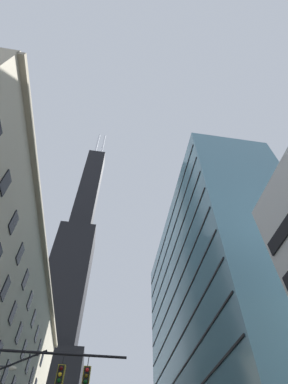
# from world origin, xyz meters

# --- Properties ---
(dark_skyscraper) EXTENTS (22.16, 22.16, 183.18)m
(dark_skyscraper) POSITION_xyz_m (-16.44, 86.46, 51.44)
(dark_skyscraper) COLOR black
(dark_skyscraper) RESTS_ON ground
(glass_office_midrise) EXTENTS (14.55, 44.64, 47.52)m
(glass_office_midrise) POSITION_xyz_m (18.22, 31.12, 23.76)
(glass_office_midrise) COLOR teal
(glass_office_midrise) RESTS_ON ground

